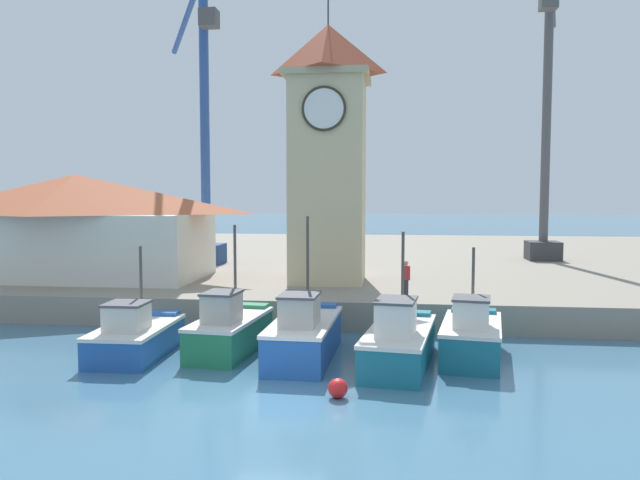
{
  "coord_description": "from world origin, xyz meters",
  "views": [
    {
      "loc": [
        3.04,
        -15.68,
        5.49
      ],
      "look_at": [
        -0.04,
        10.43,
        3.5
      ],
      "focal_mm": 35.0,
      "sensor_mm": 36.0,
      "label": 1
    }
  ],
  "objects_px": {
    "fishing_boat_far_left": "(136,336)",
    "fishing_boat_left_inner": "(304,334)",
    "fishing_boat_center": "(471,336)",
    "port_crane_far": "(546,147)",
    "clock_tower": "(328,148)",
    "mooring_buoy": "(338,388)",
    "dock_worker_near_tower": "(406,280)",
    "fishing_boat_mid_left": "(399,342)",
    "warehouse_left": "(76,225)",
    "port_crane_near": "(204,153)",
    "fishing_boat_left_outer": "(230,330)"
  },
  "relations": [
    {
      "from": "fishing_boat_far_left",
      "to": "fishing_boat_left_inner",
      "type": "bearing_deg",
      "value": 3.07
    },
    {
      "from": "fishing_boat_center",
      "to": "port_crane_far",
      "type": "xyz_separation_m",
      "value": [
        6.97,
        20.53,
        7.61
      ]
    },
    {
      "from": "clock_tower",
      "to": "mooring_buoy",
      "type": "bearing_deg",
      "value": -82.85
    },
    {
      "from": "fishing_boat_left_inner",
      "to": "dock_worker_near_tower",
      "type": "height_order",
      "value": "fishing_boat_left_inner"
    },
    {
      "from": "fishing_boat_far_left",
      "to": "fishing_boat_mid_left",
      "type": "distance_m",
      "value": 8.82
    },
    {
      "from": "fishing_boat_center",
      "to": "mooring_buoy",
      "type": "bearing_deg",
      "value": -132.54
    },
    {
      "from": "fishing_boat_mid_left",
      "to": "warehouse_left",
      "type": "height_order",
      "value": "warehouse_left"
    },
    {
      "from": "fishing_boat_center",
      "to": "port_crane_near",
      "type": "height_order",
      "value": "port_crane_near"
    },
    {
      "from": "clock_tower",
      "to": "warehouse_left",
      "type": "bearing_deg",
      "value": 179.82
    },
    {
      "from": "fishing_boat_center",
      "to": "dock_worker_near_tower",
      "type": "xyz_separation_m",
      "value": [
        -2.08,
        4.05,
        1.28
      ]
    },
    {
      "from": "port_crane_far",
      "to": "mooring_buoy",
      "type": "xyz_separation_m",
      "value": [
        -10.99,
        -24.91,
        -8.11
      ]
    },
    {
      "from": "port_crane_far",
      "to": "port_crane_near",
      "type": "bearing_deg",
      "value": -168.17
    },
    {
      "from": "fishing_boat_left_inner",
      "to": "fishing_boat_mid_left",
      "type": "xyz_separation_m",
      "value": [
        3.12,
        -0.45,
        -0.04
      ]
    },
    {
      "from": "fishing_boat_left_outer",
      "to": "fishing_boat_left_inner",
      "type": "relative_size",
      "value": 0.87
    },
    {
      "from": "fishing_boat_mid_left",
      "to": "fishing_boat_center",
      "type": "xyz_separation_m",
      "value": [
        2.37,
        1.0,
        -0.0
      ]
    },
    {
      "from": "fishing_boat_left_inner",
      "to": "dock_worker_near_tower",
      "type": "xyz_separation_m",
      "value": [
        3.41,
        4.6,
        1.23
      ]
    },
    {
      "from": "clock_tower",
      "to": "port_crane_near",
      "type": "relative_size",
      "value": 0.79
    },
    {
      "from": "clock_tower",
      "to": "port_crane_far",
      "type": "xyz_separation_m",
      "value": [
        12.68,
        11.48,
        0.78
      ]
    },
    {
      "from": "fishing_boat_center",
      "to": "port_crane_far",
      "type": "relative_size",
      "value": 0.24
    },
    {
      "from": "fishing_boat_left_outer",
      "to": "fishing_boat_far_left",
      "type": "bearing_deg",
      "value": -164.66
    },
    {
      "from": "fishing_boat_mid_left",
      "to": "mooring_buoy",
      "type": "relative_size",
      "value": 10.23
    },
    {
      "from": "fishing_boat_left_outer",
      "to": "dock_worker_near_tower",
      "type": "relative_size",
      "value": 2.82
    },
    {
      "from": "clock_tower",
      "to": "dock_worker_near_tower",
      "type": "distance_m",
      "value": 8.31
    },
    {
      "from": "warehouse_left",
      "to": "port_crane_far",
      "type": "bearing_deg",
      "value": 24.19
    },
    {
      "from": "fishing_boat_left_outer",
      "to": "fishing_boat_mid_left",
      "type": "distance_m",
      "value": 5.87
    },
    {
      "from": "fishing_boat_left_outer",
      "to": "fishing_boat_mid_left",
      "type": "xyz_separation_m",
      "value": [
        5.79,
        -0.97,
        -0.0
      ]
    },
    {
      "from": "mooring_buoy",
      "to": "fishing_boat_left_inner",
      "type": "bearing_deg",
      "value": 110.92
    },
    {
      "from": "fishing_boat_mid_left",
      "to": "mooring_buoy",
      "type": "distance_m",
      "value": 3.81
    },
    {
      "from": "fishing_boat_far_left",
      "to": "fishing_boat_center",
      "type": "distance_m",
      "value": 11.23
    },
    {
      "from": "fishing_boat_left_inner",
      "to": "clock_tower",
      "type": "relative_size",
      "value": 0.38
    },
    {
      "from": "port_crane_near",
      "to": "fishing_boat_far_left",
      "type": "bearing_deg",
      "value": -80.63
    },
    {
      "from": "fishing_boat_left_outer",
      "to": "fishing_boat_left_inner",
      "type": "xyz_separation_m",
      "value": [
        2.67,
        -0.53,
        0.04
      ]
    },
    {
      "from": "fishing_boat_left_outer",
      "to": "port_crane_far",
      "type": "bearing_deg",
      "value": 53.63
    },
    {
      "from": "port_crane_far",
      "to": "mooring_buoy",
      "type": "bearing_deg",
      "value": -113.81
    },
    {
      "from": "fishing_boat_far_left",
      "to": "fishing_boat_mid_left",
      "type": "bearing_deg",
      "value": -0.91
    },
    {
      "from": "fishing_boat_mid_left",
      "to": "mooring_buoy",
      "type": "height_order",
      "value": "fishing_boat_mid_left"
    },
    {
      "from": "fishing_boat_left_inner",
      "to": "port_crane_near",
      "type": "bearing_deg",
      "value": 117.0
    },
    {
      "from": "dock_worker_near_tower",
      "to": "fishing_boat_far_left",
      "type": "bearing_deg",
      "value": -151.71
    },
    {
      "from": "fishing_boat_left_inner",
      "to": "port_crane_near",
      "type": "distance_m",
      "value": 20.02
    },
    {
      "from": "port_crane_near",
      "to": "port_crane_far",
      "type": "bearing_deg",
      "value": 11.83
    },
    {
      "from": "port_crane_far",
      "to": "fishing_boat_left_outer",
      "type": "bearing_deg",
      "value": -126.37
    },
    {
      "from": "fishing_boat_left_outer",
      "to": "port_crane_near",
      "type": "height_order",
      "value": "port_crane_near"
    },
    {
      "from": "clock_tower",
      "to": "warehouse_left",
      "type": "xyz_separation_m",
      "value": [
        -12.79,
        0.04,
        -3.73
      ]
    },
    {
      "from": "fishing_boat_center",
      "to": "clock_tower",
      "type": "distance_m",
      "value": 12.69
    },
    {
      "from": "fishing_boat_left_outer",
      "to": "clock_tower",
      "type": "height_order",
      "value": "clock_tower"
    },
    {
      "from": "fishing_boat_far_left",
      "to": "warehouse_left",
      "type": "height_order",
      "value": "warehouse_left"
    },
    {
      "from": "fishing_boat_far_left",
      "to": "port_crane_near",
      "type": "relative_size",
      "value": 0.25
    },
    {
      "from": "fishing_boat_far_left",
      "to": "port_crane_near",
      "type": "height_order",
      "value": "port_crane_near"
    },
    {
      "from": "fishing_boat_far_left",
      "to": "fishing_boat_center",
      "type": "bearing_deg",
      "value": 4.37
    },
    {
      "from": "fishing_boat_far_left",
      "to": "dock_worker_near_tower",
      "type": "xyz_separation_m",
      "value": [
        9.11,
        4.9,
        1.38
      ]
    }
  ]
}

